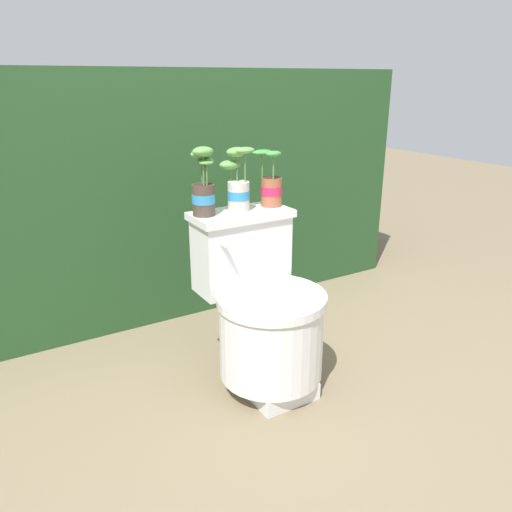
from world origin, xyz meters
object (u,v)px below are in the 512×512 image
object	(u,v)px
toilet	(263,314)
potted_plant_middle	(271,185)
potted_plant_midleft	(238,184)
potted_plant_left	(203,187)

from	to	relation	value
toilet	potted_plant_middle	size ratio (longest dim) A/B	2.96
potted_plant_midleft	potted_plant_middle	size ratio (longest dim) A/B	1.09
toilet	potted_plant_midleft	world-z (taller)	potted_plant_midleft
potted_plant_left	potted_plant_midleft	size ratio (longest dim) A/B	1.05
potted_plant_left	potted_plant_middle	size ratio (longest dim) A/B	1.15
potted_plant_left	potted_plant_middle	world-z (taller)	potted_plant_left
potted_plant_left	potted_plant_midleft	xyz separation A→B (m)	(0.15, 0.00, -0.00)
potted_plant_left	toilet	bearing A→B (deg)	-51.20
potted_plant_middle	potted_plant_midleft	bearing A→B (deg)	177.52
toilet	potted_plant_left	distance (m)	0.56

